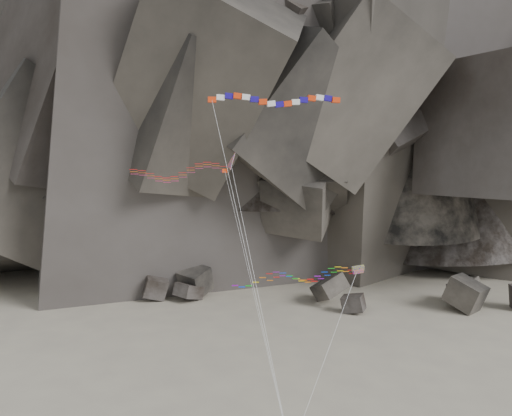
{
  "coord_description": "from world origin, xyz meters",
  "views": [
    {
      "loc": [
        -2.39,
        -42.0,
        22.95
      ],
      "look_at": [
        -1.2,
        6.0,
        17.93
      ],
      "focal_mm": 35.0,
      "sensor_mm": 36.0,
      "label": 1
    }
  ],
  "objects_px": {
    "banner_kite": "(275,101)",
    "pennant_kite": "(238,229)",
    "parafoil_kite": "(292,276)",
    "delta_kite": "(176,171)"
  },
  "relations": [
    {
      "from": "banner_kite",
      "to": "pennant_kite",
      "type": "xyz_separation_m",
      "value": [
        -3.27,
        -1.25,
        -11.19
      ]
    },
    {
      "from": "banner_kite",
      "to": "parafoil_kite",
      "type": "relative_size",
      "value": 2.15
    },
    {
      "from": "delta_kite",
      "to": "banner_kite",
      "type": "height_order",
      "value": "banner_kite"
    },
    {
      "from": "pennant_kite",
      "to": "parafoil_kite",
      "type": "bearing_deg",
      "value": -13.64
    },
    {
      "from": "banner_kite",
      "to": "parafoil_kite",
      "type": "distance_m",
      "value": 15.84
    },
    {
      "from": "delta_kite",
      "to": "pennant_kite",
      "type": "relative_size",
      "value": 1.08
    },
    {
      "from": "banner_kite",
      "to": "pennant_kite",
      "type": "relative_size",
      "value": 1.33
    },
    {
      "from": "parafoil_kite",
      "to": "delta_kite",
      "type": "bearing_deg",
      "value": 155.36
    },
    {
      "from": "delta_kite",
      "to": "parafoil_kite",
      "type": "relative_size",
      "value": 1.74
    },
    {
      "from": "delta_kite",
      "to": "pennant_kite",
      "type": "xyz_separation_m",
      "value": [
        5.85,
        -3.42,
        -4.94
      ]
    }
  ]
}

